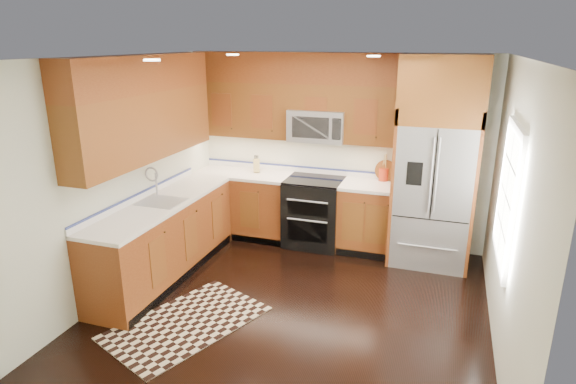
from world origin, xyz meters
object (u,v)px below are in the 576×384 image
(utensil_crock, at_px, (384,172))
(refrigerator, at_px, (436,163))
(rug, at_px, (187,323))
(range, at_px, (314,212))
(knife_block, at_px, (256,165))

(utensil_crock, bearing_deg, refrigerator, -24.40)
(rug, bearing_deg, range, 96.58)
(refrigerator, height_order, rug, refrigerator)
(range, height_order, knife_block, knife_block)
(utensil_crock, bearing_deg, range, -163.66)
(rug, relative_size, utensil_crock, 4.28)
(refrigerator, height_order, knife_block, refrigerator)
(range, height_order, utensil_crock, utensil_crock)
(rug, bearing_deg, refrigerator, 68.71)
(utensil_crock, bearing_deg, rug, -121.07)
(range, xyz_separation_m, knife_block, (-0.90, 0.13, 0.57))
(range, distance_m, rug, 2.48)
(knife_block, relative_size, utensil_crock, 0.67)
(knife_block, height_order, utensil_crock, utensil_crock)
(range, relative_size, refrigerator, 0.36)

